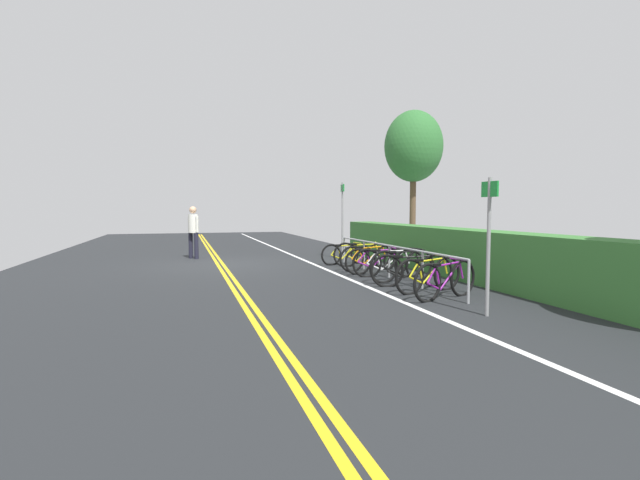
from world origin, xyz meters
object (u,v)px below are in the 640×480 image
at_px(bicycle_1, 362,255).
at_px(sign_post_far, 489,233).
at_px(bicycle_5, 402,265).
at_px(sign_post_near, 342,214).
at_px(bicycle_7, 429,275).
at_px(tree_near_left, 414,147).
at_px(bicycle_8, 446,280).
at_px(bicycle_6, 411,270).
at_px(bike_rack, 389,253).
at_px(pedestrian, 193,228).
at_px(bicycle_3, 377,261).
at_px(bicycle_0, 346,254).
at_px(bicycle_2, 369,258).
at_px(bicycle_4, 388,263).

distance_m(bicycle_1, sign_post_far, 6.43).
bearing_deg(bicycle_5, sign_post_near, 176.87).
relative_size(bicycle_7, tree_near_left, 0.32).
distance_m(bicycle_7, bicycle_8, 0.71).
bearing_deg(bicycle_5, bicycle_6, -9.52).
xyz_separation_m(bicycle_7, bicycle_8, (0.70, -0.05, -0.00)).
bearing_deg(bike_rack, bicycle_8, -2.92).
xyz_separation_m(bike_rack, bicycle_6, (1.35, -0.10, -0.26)).
distance_m(bicycle_6, pedestrian, 8.43).
xyz_separation_m(bicycle_6, bicycle_7, (0.72, 0.01, 0.00)).
bearing_deg(sign_post_near, bicycle_8, -3.45).
distance_m(bike_rack, bicycle_3, 0.69).
height_order(bicycle_8, sign_post_near, sign_post_near).
distance_m(bicycle_0, pedestrian, 5.34).
bearing_deg(sign_post_near, sign_post_far, -3.78).
bearing_deg(sign_post_far, bicycle_6, 176.53).
bearing_deg(bicycle_1, bike_rack, -3.93).
height_order(bicycle_0, sign_post_near, sign_post_near).
bearing_deg(tree_near_left, sign_post_far, -21.38).
height_order(bicycle_6, pedestrian, pedestrian).
height_order(bicycle_0, bicycle_5, bicycle_5).
height_order(bike_rack, tree_near_left, tree_near_left).
bearing_deg(bicycle_7, bicycle_3, 178.89).
xyz_separation_m(bicycle_2, bicycle_5, (1.97, 0.00, 0.03)).
height_order(bicycle_6, tree_near_left, tree_near_left).
relative_size(bicycle_2, sign_post_near, 0.69).
xyz_separation_m(bicycle_3, bicycle_6, (1.99, -0.06, 0.02)).
xyz_separation_m(sign_post_far, tree_near_left, (-9.74, 3.81, 2.68)).
bearing_deg(bicycle_2, tree_near_left, 140.14).
bearing_deg(bicycle_8, bicycle_3, 178.33).
distance_m(bicycle_1, bicycle_5, 2.79).
height_order(bicycle_6, sign_post_far, sign_post_far).
relative_size(bicycle_5, tree_near_left, 0.33).
bearing_deg(bicycle_5, bicycle_2, -179.97).
relative_size(bicycle_5, sign_post_near, 0.69).
xyz_separation_m(bicycle_5, bicycle_7, (1.43, -0.11, -0.02)).
xyz_separation_m(bicycle_5, sign_post_far, (3.55, -0.29, 0.94)).
height_order(bike_rack, bicycle_0, bike_rack).
relative_size(sign_post_near, sign_post_far, 1.18).
bearing_deg(bicycle_6, bicycle_2, 177.48).
relative_size(bicycle_3, bicycle_8, 1.03).
distance_m(bicycle_0, bicycle_4, 2.79).
bearing_deg(bicycle_6, bicycle_5, 170.48).
bearing_deg(bike_rack, tree_near_left, 147.44).
relative_size(bicycle_0, bicycle_3, 0.95).
bearing_deg(bicycle_8, pedestrian, -153.13).
distance_m(sign_post_near, tree_near_left, 4.27).
bearing_deg(bicycle_6, bicycle_4, 176.26).
distance_m(bike_rack, bicycle_1, 2.17).
bearing_deg(bicycle_4, bike_rack, 17.30).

